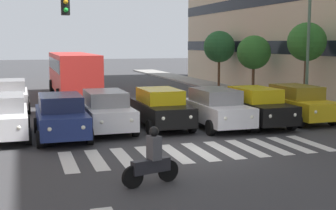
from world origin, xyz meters
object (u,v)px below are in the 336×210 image
(car_0, at_px, (298,103))
(street_tree_3, at_px, (219,47))
(car_4, at_px, (106,111))
(car_6, at_px, (3,116))
(car_3, at_px, (161,108))
(car_row2_0, at_px, (10,95))
(street_tree_2, at_px, (254,53))
(car_1, at_px, (256,106))
(motorcycle_with_rider, at_px, (152,161))
(car_5, at_px, (61,116))
(street_lamp_left, at_px, (300,20))
(street_tree_1, at_px, (307,42))
(car_2, at_px, (216,108))
(bus_behind_traffic, at_px, (73,70))

(car_0, bearing_deg, street_tree_3, -100.65)
(car_4, distance_m, car_6, 4.12)
(car_3, distance_m, car_row2_0, 9.73)
(car_0, height_order, street_tree_2, street_tree_2)
(car_1, xyz_separation_m, motorcycle_with_rider, (6.91, 7.02, -0.24))
(car_0, bearing_deg, car_5, 2.94)
(car_1, relative_size, street_lamp_left, 0.57)
(car_4, bearing_deg, street_lamp_left, -168.19)
(car_3, bearing_deg, car_5, 12.40)
(car_6, distance_m, street_tree_1, 16.97)
(car_0, height_order, street_tree_3, street_tree_3)
(car_row2_0, relative_size, street_tree_3, 0.98)
(car_6, bearing_deg, street_lamp_left, -170.37)
(car_3, height_order, car_5, same)
(car_1, xyz_separation_m, car_5, (8.69, 0.17, 0.00))
(car_6, bearing_deg, car_4, -176.24)
(car_3, distance_m, street_tree_2, 13.44)
(car_3, bearing_deg, street_tree_2, -135.78)
(car_2, height_order, car_4, same)
(car_2, height_order, motorcycle_with_rider, car_2)
(street_tree_1, height_order, street_tree_3, street_tree_1)
(car_row2_0, xyz_separation_m, street_tree_1, (-16.18, 3.84, 2.89))
(car_3, bearing_deg, street_tree_1, -160.52)
(car_row2_0, height_order, bus_behind_traffic, bus_behind_traffic)
(street_lamp_left, bearing_deg, car_5, 13.87)
(car_4, height_order, motorcycle_with_rider, car_4)
(street_lamp_left, bearing_deg, motorcycle_with_rider, 42.20)
(street_tree_3, bearing_deg, car_5, 49.46)
(car_1, bearing_deg, car_0, -170.63)
(car_1, distance_m, car_2, 1.96)
(car_6, distance_m, motorcycle_with_rider, 8.46)
(car_6, xyz_separation_m, car_row2_0, (-0.12, -7.63, 0.00))
(car_0, xyz_separation_m, car_5, (11.12, 0.57, 0.00))
(car_0, xyz_separation_m, car_6, (13.29, -0.05, 0.00))
(car_1, distance_m, street_tree_3, 17.40)
(car_4, bearing_deg, car_0, 177.98)
(car_2, bearing_deg, car_1, 178.55)
(car_0, bearing_deg, street_tree_1, -128.08)
(car_5, height_order, car_6, same)
(car_5, bearing_deg, motorcycle_with_rider, 104.56)
(car_3, bearing_deg, car_row2_0, -48.49)
(car_0, distance_m, car_3, 6.73)
(car_0, relative_size, car_1, 1.00)
(car_3, xyz_separation_m, car_row2_0, (6.45, -7.28, 0.00))
(car_row2_0, xyz_separation_m, street_lamp_left, (-14.88, 5.08, 4.07))
(car_2, bearing_deg, car_0, -175.42)
(bus_behind_traffic, distance_m, street_tree_2, 12.52)
(car_row2_0, xyz_separation_m, bus_behind_traffic, (-4.00, -5.48, 0.97))
(car_0, relative_size, bus_behind_traffic, 0.42)
(car_row2_0, bearing_deg, bus_behind_traffic, -126.09)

